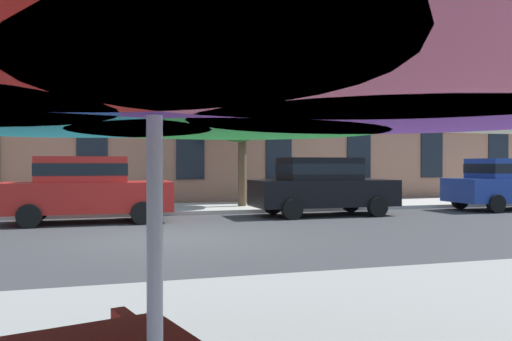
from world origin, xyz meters
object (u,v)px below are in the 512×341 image
Objects in this scene: sedan_black at (322,185)px; sedan_blue at (509,183)px; street_tree_middle at (240,108)px; sedan_red at (86,187)px; patio_umbrella at (154,45)px.

sedan_blue is (7.04, 0.00, 0.00)m from sedan_black.
sedan_blue is 9.70m from street_tree_middle.
sedan_black is 1.00× the size of sedan_blue.
sedan_red and sedan_black have the same top height.
sedan_red is at bearing -149.84° from street_tree_middle.
street_tree_middle is at bearing 161.53° from sedan_blue.
sedan_black is 0.89× the size of street_tree_middle.
patio_umbrella is (0.59, -12.70, 1.04)m from sedan_red.
sedan_red is at bearing 180.00° from sedan_black.
sedan_black and sedan_blue have the same top height.
sedan_red is at bearing 180.00° from sedan_blue.
sedan_red is 13.95m from sedan_blue.
sedan_red is 6.91m from sedan_black.
patio_umbrella is at bearing -87.32° from sedan_red.
sedan_blue is (13.95, 0.00, 0.00)m from sedan_red.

